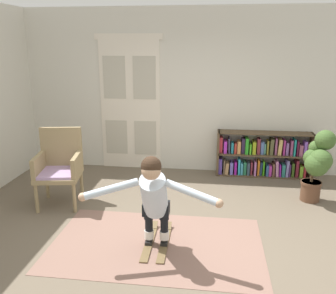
# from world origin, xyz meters

# --- Properties ---
(ground_plane) EXTENTS (7.20, 7.20, 0.00)m
(ground_plane) POSITION_xyz_m (0.00, 0.00, 0.00)
(ground_plane) COLOR brown
(back_wall) EXTENTS (6.00, 0.10, 2.90)m
(back_wall) POSITION_xyz_m (0.00, 2.60, 1.45)
(back_wall) COLOR beige
(back_wall) RESTS_ON ground
(double_door) EXTENTS (1.22, 0.05, 2.45)m
(double_door) POSITION_xyz_m (-1.05, 2.54, 1.23)
(double_door) COLOR silver
(double_door) RESTS_ON ground
(rug) EXTENTS (2.46, 1.53, 0.01)m
(rug) POSITION_xyz_m (-0.13, -0.15, 0.00)
(rug) COLOR #856356
(rug) RESTS_ON ground
(bookshelf) EXTENTS (1.65, 0.30, 0.79)m
(bookshelf) POSITION_xyz_m (1.36, 2.39, 0.36)
(bookshelf) COLOR brown
(bookshelf) RESTS_ON ground
(wicker_chair) EXTENTS (0.69, 0.69, 1.10)m
(wicker_chair) POSITION_xyz_m (-1.71, 0.82, 0.58)
(wicker_chair) COLOR #937F58
(wicker_chair) RESTS_ON ground
(potted_plant) EXTENTS (0.43, 0.50, 1.09)m
(potted_plant) POSITION_xyz_m (1.99, 1.34, 0.61)
(potted_plant) COLOR brown
(potted_plant) RESTS_ON ground
(skis_pair) EXTENTS (0.29, 0.85, 0.07)m
(skis_pair) POSITION_xyz_m (-0.14, -0.12, 0.02)
(skis_pair) COLOR brown
(skis_pair) RESTS_ON rug
(person_skier) EXTENTS (1.46, 0.65, 1.11)m
(person_skier) POSITION_xyz_m (-0.13, -0.34, 0.71)
(person_skier) COLOR white
(person_skier) RESTS_ON skis_pair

